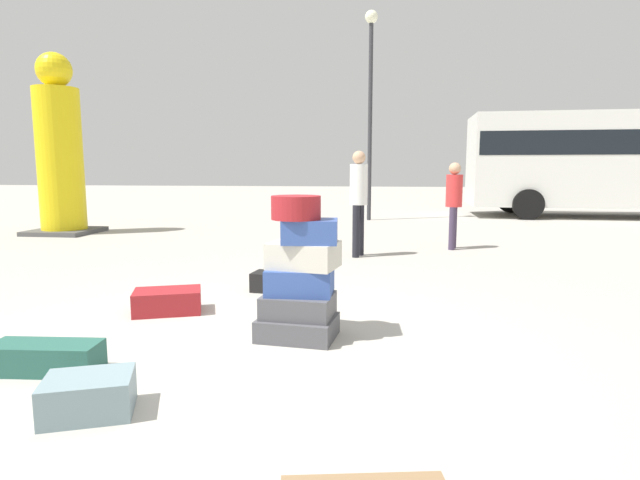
# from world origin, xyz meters

# --- Properties ---
(ground_plane) EXTENTS (80.00, 80.00, 0.00)m
(ground_plane) POSITION_xyz_m (0.00, 0.00, 0.00)
(ground_plane) COLOR #ADA89E
(suitcase_tower) EXTENTS (0.72, 0.66, 1.26)m
(suitcase_tower) POSITION_xyz_m (0.41, 0.36, 0.55)
(suitcase_tower) COLOR #4C4C51
(suitcase_tower) RESTS_ON ground
(suitcase_black_left_side) EXTENTS (0.75, 0.42, 0.23)m
(suitcase_black_left_side) POSITION_xyz_m (-0.10, 1.99, 0.12)
(suitcase_black_left_side) COLOR black
(suitcase_black_left_side) RESTS_ON ground
(suitcase_teal_right_side) EXTENTS (0.81, 0.35, 0.22)m
(suitcase_teal_right_side) POSITION_xyz_m (-1.32, -0.69, 0.11)
(suitcase_teal_right_side) COLOR #26594C
(suitcase_teal_right_side) RESTS_ON ground
(suitcase_maroon_white_trunk) EXTENTS (0.78, 0.63, 0.24)m
(suitcase_maroon_white_trunk) POSITION_xyz_m (-1.09, 0.94, 0.12)
(suitcase_maroon_white_trunk) COLOR maroon
(suitcase_maroon_white_trunk) RESTS_ON ground
(suitcase_slate_behind_tower) EXTENTS (0.61, 0.54, 0.24)m
(suitcase_slate_behind_tower) POSITION_xyz_m (-0.63, -1.26, 0.12)
(suitcase_slate_behind_tower) COLOR gray
(suitcase_slate_behind_tower) RESTS_ON ground
(person_bearded_onlooker) EXTENTS (0.30, 0.33, 1.60)m
(person_bearded_onlooker) POSITION_xyz_m (2.39, 5.71, 0.95)
(person_bearded_onlooker) COLOR #3F334C
(person_bearded_onlooker) RESTS_ON ground
(person_tourist_with_camera) EXTENTS (0.30, 0.33, 1.79)m
(person_tourist_with_camera) POSITION_xyz_m (0.69, 4.66, 1.07)
(person_tourist_with_camera) COLOR black
(person_tourist_with_camera) RESTS_ON ground
(yellow_dummy_statue) EXTENTS (1.38, 1.38, 4.05)m
(yellow_dummy_statue) POSITION_xyz_m (-6.24, 6.95, 1.80)
(yellow_dummy_statue) COLOR yellow
(yellow_dummy_statue) RESTS_ON ground
(parked_bus) EXTENTS (8.87, 2.98, 3.15)m
(parked_bus) POSITION_xyz_m (8.20, 12.89, 1.83)
(parked_bus) COLOR silver
(parked_bus) RESTS_ON ground
(lamp_post) EXTENTS (0.36, 0.36, 5.87)m
(lamp_post) POSITION_xyz_m (0.66, 11.03, 3.85)
(lamp_post) COLOR #333338
(lamp_post) RESTS_ON ground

